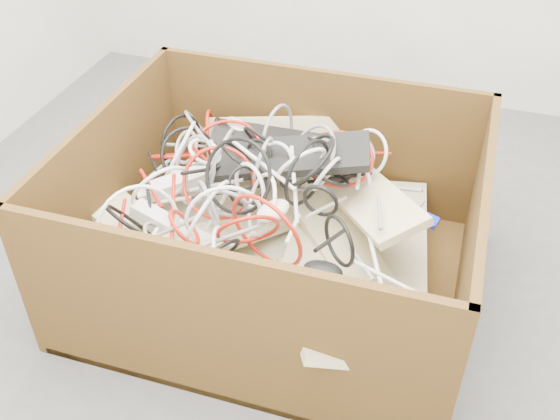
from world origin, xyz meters
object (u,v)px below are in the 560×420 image
(power_strip_left, at_px, (185,180))
(vga_plug, at_px, (430,221))
(cardboard_box, at_px, (273,250))
(power_strip_right, at_px, (174,228))

(power_strip_left, relative_size, vga_plug, 6.96)
(cardboard_box, xyz_separation_m, power_strip_right, (-0.25, -0.19, 0.18))
(power_strip_right, bearing_deg, vga_plug, 29.10)
(cardboard_box, height_order, power_strip_right, cardboard_box)
(power_strip_left, xyz_separation_m, power_strip_right, (0.05, -0.20, -0.03))
(cardboard_box, distance_m, power_strip_right, 0.36)
(power_strip_left, bearing_deg, power_strip_right, -105.71)
(cardboard_box, relative_size, power_strip_right, 4.20)
(cardboard_box, bearing_deg, power_strip_left, 177.44)
(vga_plug, bearing_deg, power_strip_left, -163.90)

